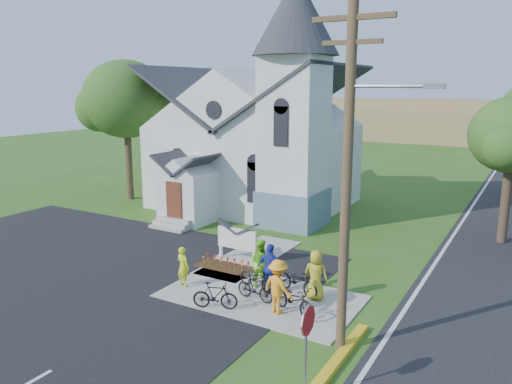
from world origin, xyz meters
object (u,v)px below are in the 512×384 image
Objects in this scene: utility_pole at (349,166)px; cyclist_1 at (260,263)px; bike_4 at (297,280)px; bike_0 at (256,278)px; stop_sign at (307,333)px; bike_1 at (215,296)px; bike_3 at (255,288)px; cyclist_0 at (183,266)px; cyclist_4 at (316,275)px; church_sign at (237,239)px; cyclist_2 at (270,269)px; cyclist_3 at (278,286)px; bike_2 at (294,299)px.

utility_pole is 5.41× the size of cyclist_1.
bike_0 is at bearing 123.22° from bike_4.
utility_pole is 4.03× the size of stop_sign.
cyclist_1 is at bearing -28.04° from bike_1.
bike_3 is at bearing 108.34° from cyclist_1.
cyclist_0 is 0.80× the size of bike_4.
utility_pole is at bearing -105.94° from bike_3.
cyclist_1 is 1.20× the size of bike_3.
cyclist_4 reaches higher than cyclist_0.
cyclist_0 is (-0.30, -3.37, -0.20)m from church_sign.
cyclist_3 is at bearing 131.74° from cyclist_2.
cyclist_2 reaches higher than bike_2.
cyclist_3 reaches higher than cyclist_0.
bike_3 is (0.51, -1.21, -0.46)m from cyclist_1.
church_sign reaches higher than bike_0.
cyclist_0 is 0.91× the size of bike_0.
bike_1 is 0.84× the size of cyclist_2.
church_sign is 4.91m from cyclist_4.
cyclist_0 is 3.36m from cyclist_2.
church_sign reaches higher than bike_2.
church_sign is 4.21m from bike_4.
cyclist_2 is at bearing 74.77° from bike_2.
utility_pole reaches higher than cyclist_4.
utility_pole is at bearing -117.89° from bike_4.
stop_sign is 5.94m from bike_3.
bike_4 is at bearing 134.61° from utility_pole.
bike_0 is at bearing 0.52° from cyclist_2.
bike_0 is 0.79m from cyclist_2.
church_sign is at bearing 59.84° from bike_0.
stop_sign is at bearing 103.57° from cyclist_4.
cyclist_0 reaches higher than bike_3.
cyclist_2 reaches higher than bike_1.
bike_0 is 0.90× the size of cyclist_2.
cyclist_2 is (2.89, -2.31, -0.04)m from church_sign.
church_sign is at bearing -45.48° from cyclist_1.
bike_1 is 0.81× the size of bike_2.
cyclist_1 is at bearing 25.63° from bike_0.
bike_0 is at bearing -148.72° from cyclist_0.
utility_pole is 5.63m from cyclist_4.
cyclist_2 is 0.96m from bike_3.
cyclist_1 is at bearing -26.09° from cyclist_2.
cyclist_4 is (1.79, 1.19, 0.44)m from bike_3.
bike_4 is (1.04, 1.27, 0.05)m from bike_3.
bike_3 is at bearing -48.95° from church_sign.
bike_1 is at bearing 133.41° from bike_2.
bike_0 is 0.88× the size of bike_2.
cyclist_1 is at bearing -141.67° from cyclist_0.
bike_3 is 0.80× the size of bike_4.
bike_4 is at bearing -13.78° from cyclist_4.
stop_sign reaches higher than cyclist_3.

